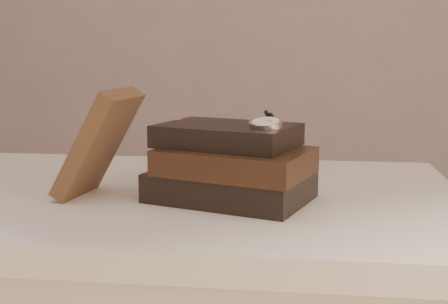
# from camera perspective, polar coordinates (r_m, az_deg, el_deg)

# --- Properties ---
(table) EXTENTS (1.00, 0.60, 0.75)m
(table) POSITION_cam_1_polar(r_m,az_deg,el_deg) (1.03, -6.47, -8.57)
(table) COLOR beige
(table) RESTS_ON ground
(book_stack) EXTENTS (0.27, 0.23, 0.12)m
(book_stack) POSITION_cam_1_polar(r_m,az_deg,el_deg) (0.93, 0.69, -1.27)
(book_stack) COLOR black
(book_stack) RESTS_ON table
(journal) EXTENTS (0.13, 0.13, 0.17)m
(journal) POSITION_cam_1_polar(r_m,az_deg,el_deg) (0.96, -11.80, 0.79)
(journal) COLOR #3B2616
(journal) RESTS_ON table
(pocket_watch) EXTENTS (0.06, 0.15, 0.02)m
(pocket_watch) POSITION_cam_1_polar(r_m,az_deg,el_deg) (0.89, 3.98, 2.77)
(pocket_watch) COLOR silver
(pocket_watch) RESTS_ON book_stack
(eyeglasses) EXTENTS (0.13, 0.14, 0.05)m
(eyeglasses) POSITION_cam_1_polar(r_m,az_deg,el_deg) (1.03, -1.67, 0.55)
(eyeglasses) COLOR silver
(eyeglasses) RESTS_ON book_stack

